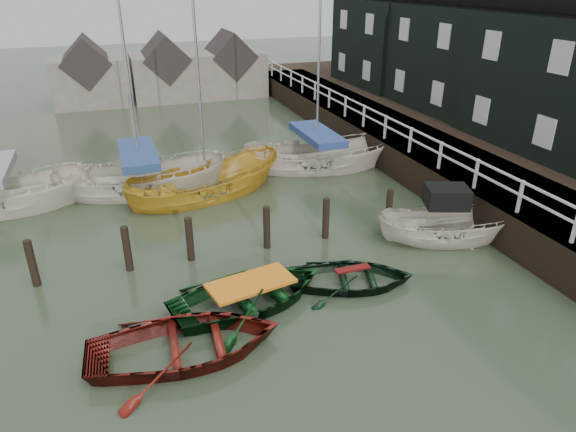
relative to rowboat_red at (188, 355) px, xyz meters
name	(u,v)px	position (x,y,z in m)	size (l,w,h in m)	color
ground	(257,307)	(2.00, 1.28, 0.00)	(120.00, 120.00, 0.00)	#2C3824
pier	(390,140)	(11.48, 11.28, 0.71)	(3.04, 32.00, 2.70)	black
land_strip	(484,143)	(17.00, 11.28, 0.00)	(14.00, 38.00, 1.50)	black
quay_houses	(524,29)	(16.99, 9.94, 5.68)	(6.52, 28.14, 10.01)	black
mooring_pilings	(193,245)	(0.89, 4.28, 0.50)	(13.72, 0.22, 1.80)	black
far_sheds	(163,72)	(2.83, 27.28, 1.86)	(14.00, 4.08, 4.39)	#665B51
rowboat_red	(188,355)	(0.00, 0.00, 0.00)	(3.11, 4.36, 0.90)	#59120C
rowboat_green	(251,303)	(1.91, 1.46, 0.00)	(3.05, 4.26, 0.88)	black
rowboat_dkgreen	(351,285)	(4.79, 1.43, 0.00)	(2.47, 3.45, 0.72)	black
motorboat	(445,238)	(8.80, 2.84, 0.09)	(4.74, 3.06, 2.65)	beige
sailboat_a	(0,208)	(-5.27, 10.32, 0.06)	(6.72, 2.75, 11.08)	beige
sailboat_b	(143,190)	(-0.14, 10.37, 0.06)	(7.08, 3.60, 12.05)	beige
sailboat_c	(207,194)	(2.22, 9.23, 0.01)	(6.93, 4.09, 11.43)	gold
sailboat_d	(316,166)	(7.47, 10.69, 0.06)	(7.07, 4.04, 11.64)	beige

